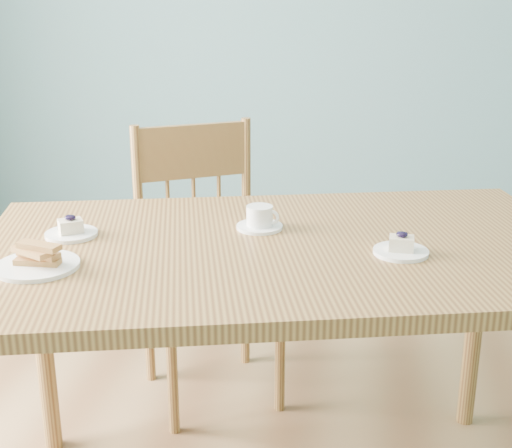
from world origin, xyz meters
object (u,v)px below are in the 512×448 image
Objects in this scene: cheesecake_plate_far at (71,231)px; dining_chair at (207,263)px; cheesecake_plate_near at (401,248)px; dining_table at (283,273)px; biscotti_plate at (37,260)px; coffee_cup at (260,219)px.

dining_chair is at bearing 72.10° from cheesecake_plate_far.
cheesecake_plate_far is (-0.85, -0.00, 0.00)m from cheesecake_plate_near.
cheesecake_plate_far reaches higher than dining_table.
dining_chair reaches higher than cheesecake_plate_far.
cheesecake_plate_near is 0.70× the size of biscotti_plate.
dining_table is at bearing -42.17° from coffee_cup.
cheesecake_plate_far is at bearing 168.02° from dining_table.
dining_chair reaches higher than dining_table.
biscotti_plate reaches higher than cheesecake_plate_far.
coffee_cup is 0.59m from biscotti_plate.
biscotti_plate is (-0.47, -0.36, -0.01)m from coffee_cup.
coffee_cup reaches higher than cheesecake_plate_far.
biscotti_plate is at bearing -87.18° from cheesecake_plate_far.
cheesecake_plate_near is (0.29, -0.03, 0.10)m from dining_table.
coffee_cup reaches higher than dining_table.
dining_chair is 5.10× the size of biscotti_plate.
dining_chair is 7.91× the size of coffee_cup.
cheesecake_plate_near is 0.85m from cheesecake_plate_far.
cheesecake_plate_near and cheesecake_plate_far have the same top height.
biscotti_plate reaches higher than dining_table.
dining_table is 12.66× the size of cheesecake_plate_near.
dining_table is 8.83× the size of biscotti_plate.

